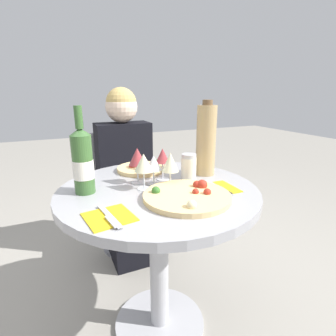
% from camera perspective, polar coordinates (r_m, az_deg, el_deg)
% --- Properties ---
extents(ground_plane, '(12.00, 12.00, 0.00)m').
position_cam_1_polar(ground_plane, '(1.57, -1.80, -30.76)').
color(ground_plane, gray).
rests_on(ground_plane, ground).
extents(dining_table, '(0.86, 0.86, 0.75)m').
position_cam_1_polar(dining_table, '(1.21, -2.06, -11.65)').
color(dining_table, '#B2B2B7').
rests_on(dining_table, ground_plane).
extents(chair_behind_diner, '(0.41, 0.41, 0.86)m').
position_cam_1_polar(chair_behind_diner, '(2.00, -9.67, -5.44)').
color(chair_behind_diner, slate).
rests_on(chair_behind_diner, ground_plane).
extents(seated_diner, '(0.36, 0.41, 1.17)m').
position_cam_1_polar(seated_diner, '(1.83, -8.80, -2.87)').
color(seated_diner, black).
rests_on(seated_diner, ground_plane).
extents(pizza_large, '(0.34, 0.34, 0.05)m').
position_cam_1_polar(pizza_large, '(1.02, 4.25, -6.03)').
color(pizza_large, '#E5C17F').
rests_on(pizza_large, dining_table).
extents(pizza_small_far, '(0.25, 0.25, 0.05)m').
position_cam_1_polar(pizza_small_far, '(1.38, -5.72, -0.05)').
color(pizza_small_far, '#E5C17F').
rests_on(pizza_small_far, dining_table).
extents(wine_bottle, '(0.08, 0.08, 0.35)m').
position_cam_1_polar(wine_bottle, '(1.10, -18.07, 1.36)').
color(wine_bottle, '#38602D').
rests_on(wine_bottle, dining_table).
extents(tall_carafe, '(0.10, 0.10, 0.36)m').
position_cam_1_polar(tall_carafe, '(1.29, 8.28, 6.03)').
color(tall_carafe, tan).
rests_on(tall_carafe, dining_table).
extents(sugar_shaker, '(0.07, 0.07, 0.12)m').
position_cam_1_polar(sugar_shaker, '(1.24, 4.54, 0.36)').
color(sugar_shaker, silver).
rests_on(sugar_shaker, dining_table).
extents(wine_glass_front_left, '(0.08, 0.08, 0.15)m').
position_cam_1_polar(wine_glass_front_left, '(1.09, -5.33, 1.05)').
color(wine_glass_front_left, silver).
rests_on(wine_glass_front_left, dining_table).
extents(wine_glass_back_left, '(0.08, 0.08, 0.16)m').
position_cam_1_polar(wine_glass_back_left, '(1.17, -6.71, 2.35)').
color(wine_glass_back_left, silver).
rests_on(wine_glass_back_left, dining_table).
extents(wine_glass_center, '(0.07, 0.07, 0.13)m').
position_cam_1_polar(wine_glass_center, '(1.15, -3.14, 0.96)').
color(wine_glass_center, silver).
rests_on(wine_glass_center, dining_table).
extents(wine_glass_front_right, '(0.08, 0.08, 0.15)m').
position_cam_1_polar(wine_glass_front_right, '(1.14, 0.50, 1.18)').
color(wine_glass_front_right, silver).
rests_on(wine_glass_front_right, dining_table).
extents(wine_glass_back_right, '(0.06, 0.06, 0.15)m').
position_cam_1_polar(wine_glass_back_right, '(1.21, -1.19, 2.51)').
color(wine_glass_back_right, silver).
rests_on(wine_glass_back_right, dining_table).
extents(place_setting_left, '(0.17, 0.19, 0.01)m').
position_cam_1_polar(place_setting_left, '(0.90, -12.64, -10.38)').
color(place_setting_left, gold).
rests_on(place_setting_left, dining_table).
extents(place_setting_right, '(0.15, 0.19, 0.01)m').
position_cam_1_polar(place_setting_right, '(1.14, 10.87, -4.34)').
color(place_setting_right, gold).
rests_on(place_setting_right, dining_table).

